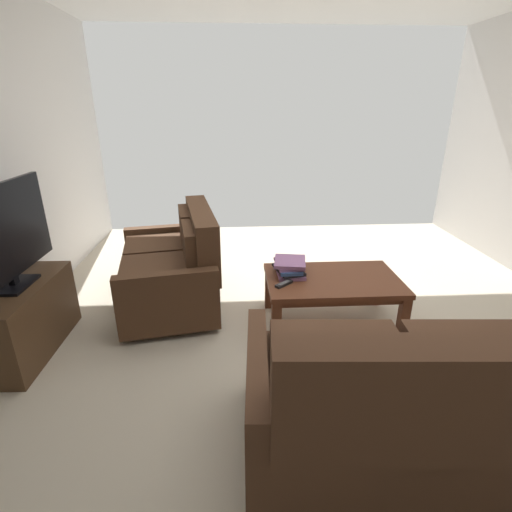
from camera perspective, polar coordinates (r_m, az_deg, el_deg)
The scene contains 8 objects.
ground_plane at distance 3.16m, azimuth 8.78°, elevation -11.19°, with size 4.91×5.67×0.01m, color beige.
sofa_main at distance 2.15m, azimuth 23.91°, elevation -18.95°, with size 1.79×1.00×0.89m.
loveseat_near at distance 3.48m, azimuth -12.07°, elevation -1.42°, with size 0.99×1.39×0.86m.
coffee_table at distance 3.14m, azimuth 11.34°, elevation -4.26°, with size 1.06×0.67×0.41m.
tv_stand at distance 3.24m, azimuth -31.36°, elevation -8.07°, with size 0.40×0.92×0.53m.
flat_tv at distance 3.02m, azimuth -33.66°, elevation 2.44°, with size 0.21×1.10×0.70m.
book_stack at distance 3.10m, azimuth 5.01°, elevation -1.66°, with size 0.29×0.32×0.12m.
tv_remote at distance 2.94m, azimuth 4.20°, elevation -4.17°, with size 0.15×0.14×0.02m.
Camera 1 is at (0.63, 2.59, 1.70)m, focal length 26.82 mm.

